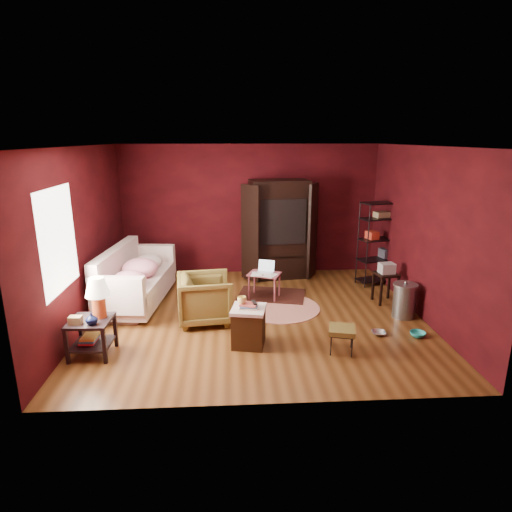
{
  "coord_description": "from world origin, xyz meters",
  "views": [
    {
      "loc": [
        -0.41,
        -6.72,
        2.93
      ],
      "look_at": [
        0.0,
        0.2,
        1.0
      ],
      "focal_mm": 30.0,
      "sensor_mm": 36.0,
      "label": 1
    }
  ],
  "objects_px": {
    "wire_shelving": "(380,239)",
    "hamper": "(249,326)",
    "armchair": "(205,296)",
    "laptop_desk": "(264,276)",
    "tv_armoire": "(279,228)",
    "sofa": "(134,285)",
    "side_table": "(94,309)"
  },
  "relations": [
    {
      "from": "sofa",
      "to": "armchair",
      "type": "relative_size",
      "value": 2.13
    },
    {
      "from": "hamper",
      "to": "laptop_desk",
      "type": "relative_size",
      "value": 0.94
    },
    {
      "from": "armchair",
      "to": "hamper",
      "type": "bearing_deg",
      "value": -149.77
    },
    {
      "from": "hamper",
      "to": "side_table",
      "type": "bearing_deg",
      "value": -176.96
    },
    {
      "from": "sofa",
      "to": "side_table",
      "type": "distance_m",
      "value": 1.87
    },
    {
      "from": "side_table",
      "to": "laptop_desk",
      "type": "distance_m",
      "value": 3.2
    },
    {
      "from": "laptop_desk",
      "to": "tv_armoire",
      "type": "height_order",
      "value": "tv_armoire"
    },
    {
      "from": "hamper",
      "to": "laptop_desk",
      "type": "xyz_separation_m",
      "value": [
        0.38,
        1.87,
        0.14
      ]
    },
    {
      "from": "laptop_desk",
      "to": "sofa",
      "type": "bearing_deg",
      "value": -154.84
    },
    {
      "from": "armchair",
      "to": "laptop_desk",
      "type": "relative_size",
      "value": 1.22
    },
    {
      "from": "tv_armoire",
      "to": "wire_shelving",
      "type": "xyz_separation_m",
      "value": [
        2.0,
        -0.57,
        -0.15
      ]
    },
    {
      "from": "wire_shelving",
      "to": "hamper",
      "type": "bearing_deg",
      "value": -153.58
    },
    {
      "from": "sofa",
      "to": "armchair",
      "type": "distance_m",
      "value": 1.57
    },
    {
      "from": "armchair",
      "to": "hamper",
      "type": "height_order",
      "value": "armchair"
    },
    {
      "from": "hamper",
      "to": "wire_shelving",
      "type": "relative_size",
      "value": 0.39
    },
    {
      "from": "side_table",
      "to": "hamper",
      "type": "bearing_deg",
      "value": 3.04
    },
    {
      "from": "tv_armoire",
      "to": "hamper",
      "type": "bearing_deg",
      "value": -111.03
    },
    {
      "from": "wire_shelving",
      "to": "side_table",
      "type": "bearing_deg",
      "value": -167.66
    },
    {
      "from": "armchair",
      "to": "sofa",
      "type": "bearing_deg",
      "value": 50.67
    },
    {
      "from": "side_table",
      "to": "tv_armoire",
      "type": "distance_m",
      "value": 4.39
    },
    {
      "from": "side_table",
      "to": "tv_armoire",
      "type": "xyz_separation_m",
      "value": [
        2.9,
        3.27,
        0.43
      ]
    },
    {
      "from": "armchair",
      "to": "side_table",
      "type": "height_order",
      "value": "side_table"
    },
    {
      "from": "laptop_desk",
      "to": "hamper",
      "type": "bearing_deg",
      "value": -79.61
    },
    {
      "from": "hamper",
      "to": "tv_armoire",
      "type": "xyz_separation_m",
      "value": [
        0.78,
        3.15,
        0.78
      ]
    },
    {
      "from": "sofa",
      "to": "hamper",
      "type": "bearing_deg",
      "value": -124.21
    },
    {
      "from": "hamper",
      "to": "laptop_desk",
      "type": "bearing_deg",
      "value": 78.62
    },
    {
      "from": "side_table",
      "to": "tv_armoire",
      "type": "height_order",
      "value": "tv_armoire"
    },
    {
      "from": "laptop_desk",
      "to": "side_table",
      "type": "bearing_deg",
      "value": -119.72
    },
    {
      "from": "wire_shelving",
      "to": "armchair",
      "type": "bearing_deg",
      "value": -170.33
    },
    {
      "from": "side_table",
      "to": "wire_shelving",
      "type": "height_order",
      "value": "wire_shelving"
    },
    {
      "from": "sofa",
      "to": "armchair",
      "type": "xyz_separation_m",
      "value": [
        1.33,
        -0.84,
        0.07
      ]
    },
    {
      "from": "sofa",
      "to": "laptop_desk",
      "type": "bearing_deg",
      "value": -79.88
    }
  ]
}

